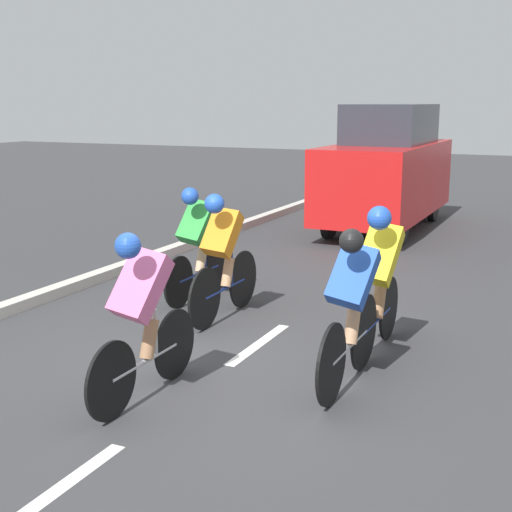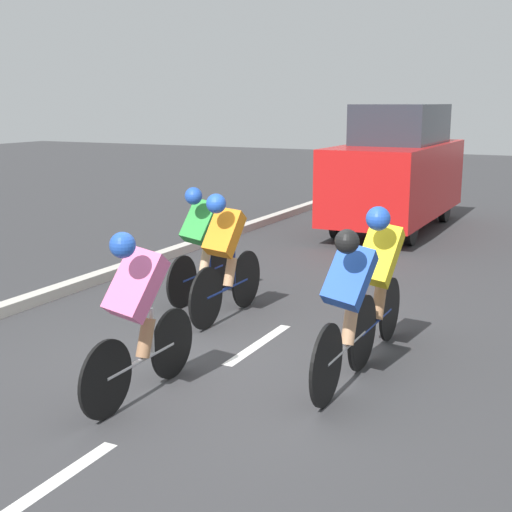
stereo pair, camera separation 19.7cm
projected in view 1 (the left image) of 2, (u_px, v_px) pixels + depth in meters
The scene contains 11 objects.
ground_plane at pixel (224, 370), 6.80m from camera, with size 60.00×60.00×0.00m, color #38383A.
lane_stripe_near at pixel (56, 491), 4.67m from camera, with size 0.12×1.40×0.01m, color white.
lane_stripe_mid at pixel (259, 344), 7.51m from camera, with size 0.12×1.40×0.01m, color white.
lane_stripe_far at pixel (350, 277), 10.35m from camera, with size 0.12×1.40×0.01m, color white.
curb at pixel (24, 303), 8.81m from camera, with size 0.20×26.68×0.14m, color beige.
cyclist_yellow at pixel (379, 276), 7.00m from camera, with size 0.39×1.65×1.56m.
cyclist_orange at pixel (223, 254), 8.20m from camera, with size 0.37×1.69×1.51m.
cyclist_pink at pixel (142, 312), 5.92m from camera, with size 0.41×1.62×1.51m.
cyclist_green at pixel (197, 241), 9.03m from camera, with size 0.40×1.67×1.48m.
cyclist_blue at pixel (351, 305), 6.22m from camera, with size 0.41×1.70×1.49m.
support_car at pixel (387, 169), 14.05m from camera, with size 1.70×4.54×2.45m.
Camera 1 is at (-2.97, 5.69, 2.51)m, focal length 50.00 mm.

